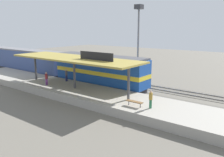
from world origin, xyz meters
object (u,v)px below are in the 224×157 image
locomotive (100,71)px  person_boarding (151,98)px  passenger_carriage_single (25,61)px  person_waiting (66,75)px  person_walking (46,78)px  light_mast (139,27)px  platform_bench (134,102)px

locomotive → person_boarding: locomotive is taller
locomotive → passenger_carriage_single: (0.00, 18.00, -0.10)m
person_waiting → person_walking: same height
locomotive → passenger_carriage_single: bearing=90.0°
locomotive → person_walking: (-5.74, 4.23, -0.56)m
passenger_carriage_single → person_waiting: 14.41m
passenger_carriage_single → light_mast: 21.69m
light_mast → person_boarding: (-13.36, -9.65, -6.54)m
person_walking → person_boarding: same height
platform_bench → passenger_carriage_single: passenger_carriage_single is taller
person_walking → person_waiting: bearing=-7.1°
platform_bench → passenger_carriage_single: (6.00, 27.47, 0.97)m
platform_bench → locomotive: (6.00, 9.47, 1.07)m
platform_bench → person_walking: 13.72m
platform_bench → person_walking: bearing=88.9°
light_mast → person_waiting: 13.39m
passenger_carriage_single → light_mast: (7.80, -19.31, 6.08)m
person_waiting → person_walking: size_ratio=1.00×
passenger_carriage_single → platform_bench: bearing=-102.3°
platform_bench → person_waiting: size_ratio=0.99×
person_boarding → locomotive: bearing=63.1°
passenger_carriage_single → person_boarding: 29.49m
person_walking → person_boarding: (0.18, -15.19, 0.00)m
light_mast → passenger_carriage_single: bearing=112.0°
locomotive → light_mast: 9.92m
passenger_carriage_single → person_walking: size_ratio=11.70×
person_walking → passenger_carriage_single: bearing=67.4°
passenger_carriage_single → light_mast: bearing=-68.0°
platform_bench → person_waiting: 13.74m
person_waiting → person_boarding: (-2.88, -14.81, 0.00)m
light_mast → person_waiting: light_mast is taller
passenger_carriage_single → person_boarding: passenger_carriage_single is taller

